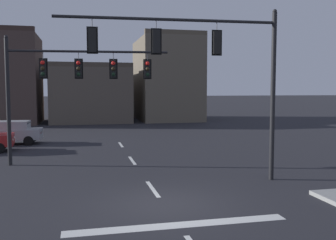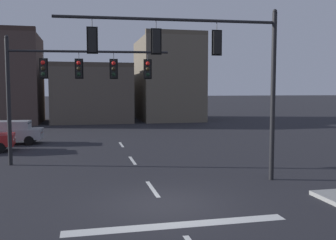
# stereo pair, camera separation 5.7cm
# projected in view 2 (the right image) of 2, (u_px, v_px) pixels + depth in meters

# --- Properties ---
(ground_plane) EXTENTS (400.00, 400.00, 0.00)m
(ground_plane) POSITION_uv_depth(u_px,v_px,m) (163.00, 204.00, 12.69)
(ground_plane) COLOR #232328
(stop_bar_paint) EXTENTS (6.40, 0.50, 0.01)m
(stop_bar_paint) POSITION_uv_depth(u_px,v_px,m) (178.00, 225.00, 10.74)
(stop_bar_paint) COLOR silver
(stop_bar_paint) RESTS_ON ground
(lane_centreline) EXTENTS (0.16, 26.40, 0.01)m
(lane_centreline) POSITION_uv_depth(u_px,v_px,m) (153.00, 189.00, 14.63)
(lane_centreline) COLOR silver
(lane_centreline) RESTS_ON ground
(signal_mast_near_side) EXTENTS (8.90, 0.76, 7.08)m
(signal_mast_near_side) POSITION_uv_depth(u_px,v_px,m) (206.00, 60.00, 15.30)
(signal_mast_near_side) COLOR black
(signal_mast_near_side) RESTS_ON ground
(signal_mast_far_side) EXTENTS (8.03, 1.05, 6.46)m
(signal_mast_far_side) POSITION_uv_depth(u_px,v_px,m) (67.00, 77.00, 19.20)
(signal_mast_far_side) COLOR black
(signal_mast_far_side) RESTS_ON ground
(car_lot_nearside) EXTENTS (4.51, 2.04, 1.61)m
(car_lot_nearside) POSITION_uv_depth(u_px,v_px,m) (10.00, 132.00, 26.50)
(car_lot_nearside) COLOR #9EA0A5
(car_lot_nearside) RESTS_ON ground
(building_row) EXTENTS (27.55, 12.15, 10.39)m
(building_row) POSITION_uv_depth(u_px,v_px,m) (90.00, 85.00, 45.63)
(building_row) COLOR #473833
(building_row) RESTS_ON ground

